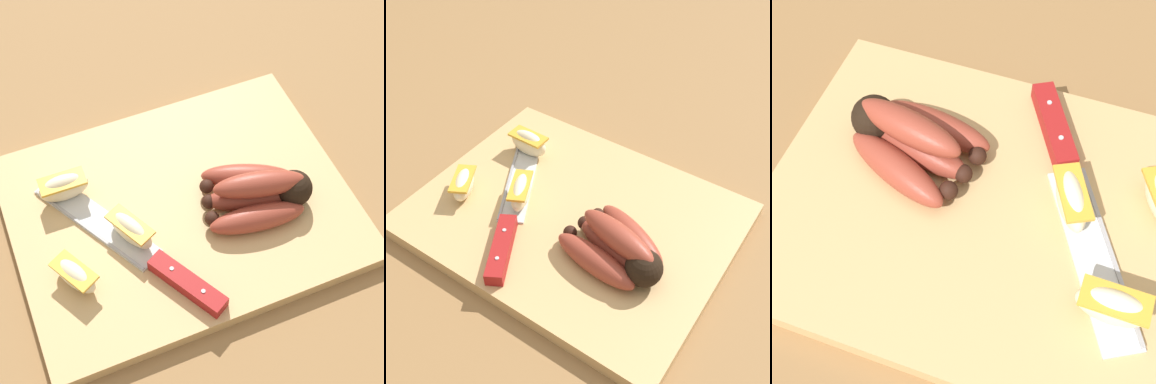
# 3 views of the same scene
# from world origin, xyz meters

# --- Properties ---
(ground_plane) EXTENTS (6.00, 6.00, 0.00)m
(ground_plane) POSITION_xyz_m (0.00, 0.00, 0.00)
(ground_plane) COLOR olive
(cutting_board) EXTENTS (0.41, 0.32, 0.02)m
(cutting_board) POSITION_xyz_m (0.01, -0.02, 0.01)
(cutting_board) COLOR tan
(cutting_board) RESTS_ON ground_plane
(banana_bunch) EXTENTS (0.14, 0.12, 0.06)m
(banana_bunch) POSITION_xyz_m (0.10, -0.05, 0.04)
(banana_bunch) COLOR black
(banana_bunch) RESTS_ON cutting_board
(chefs_knife) EXTENTS (0.16, 0.26, 0.02)m
(chefs_knife) POSITION_xyz_m (-0.05, -0.08, 0.03)
(chefs_knife) COLOR silver
(chefs_knife) RESTS_ON cutting_board
(apple_wedge_near) EXTENTS (0.05, 0.07, 0.04)m
(apple_wedge_near) POSITION_xyz_m (-0.06, -0.04, 0.04)
(apple_wedge_near) COLOR beige
(apple_wedge_near) RESTS_ON cutting_board
(apple_wedge_middle) EXTENTS (0.06, 0.03, 0.04)m
(apple_wedge_middle) POSITION_xyz_m (-0.11, 0.05, 0.04)
(apple_wedge_middle) COLOR beige
(apple_wedge_middle) RESTS_ON cutting_board
(apple_wedge_far) EXTENTS (0.05, 0.06, 0.03)m
(apple_wedge_far) POSITION_xyz_m (-0.14, -0.07, 0.04)
(apple_wedge_far) COLOR beige
(apple_wedge_far) RESTS_ON cutting_board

